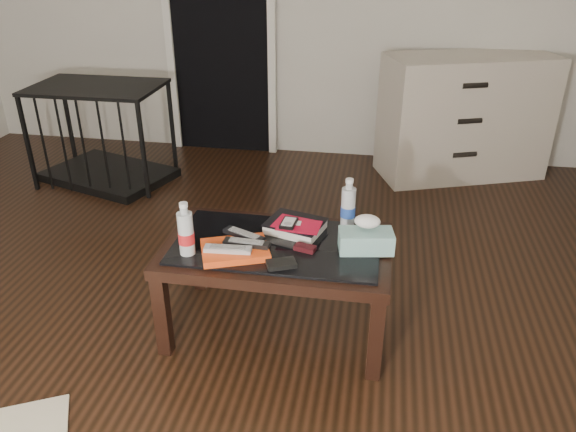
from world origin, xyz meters
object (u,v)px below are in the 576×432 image
dresser (464,117)px  coffee_table (277,255)px  water_bottle_left (186,229)px  pet_crate (105,150)px  textbook (295,226)px  tissue_box (366,241)px  water_bottle_right (348,203)px

dresser → coffee_table: bearing=-136.1°
water_bottle_left → coffee_table: bearing=23.0°
coffee_table → dresser: bearing=64.1°
pet_crate → dresser: bearing=30.4°
coffee_table → dresser: (1.02, 2.11, 0.05)m
coffee_table → water_bottle_left: water_bottle_left is taller
textbook → tissue_box: bearing=-4.8°
pet_crate → textbook: pet_crate is taller
coffee_table → tissue_box: bearing=0.4°
pet_crate → tissue_box: bearing=-19.5°
dresser → water_bottle_right: dresser is taller
tissue_box → water_bottle_left: bearing=-178.1°
water_bottle_left → tissue_box: 0.77m
coffee_table → water_bottle_left: 0.43m
water_bottle_right → textbook: bearing=-159.5°
water_bottle_right → tissue_box: size_ratio=1.03×
water_bottle_right → tissue_box: bearing=-65.7°
pet_crate → water_bottle_right: (1.89, -1.33, 0.35)m
dresser → water_bottle_left: size_ratio=5.46×
pet_crate → tissue_box: (1.99, -1.54, 0.28)m
pet_crate → coffee_table: bearing=-25.7°
dresser → textbook: 2.20m
coffee_table → tissue_box: size_ratio=4.35×
pet_crate → textbook: (1.66, -1.42, 0.25)m
water_bottle_left → water_bottle_right: bearing=29.2°
water_bottle_left → water_bottle_right: size_ratio=1.00×
pet_crate → textbook: size_ratio=4.17×
pet_crate → tissue_box: 2.53m
textbook → water_bottle_right: (0.23, 0.09, 0.10)m
water_bottle_left → tissue_box: (0.75, 0.16, -0.07)m
coffee_table → pet_crate: (-1.60, 1.54, -0.17)m
pet_crate → water_bottle_left: (1.24, -1.70, 0.35)m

